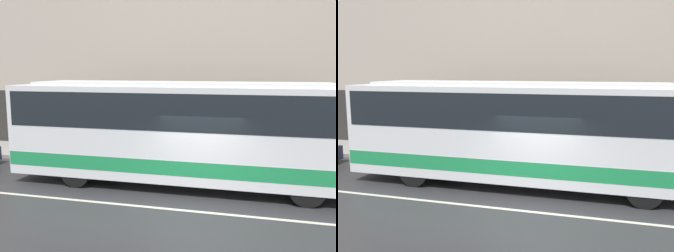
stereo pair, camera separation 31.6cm
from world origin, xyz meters
The scene contains 5 objects.
ground_plane centered at (0.00, 0.00, 0.00)m, with size 60.00×60.00×0.00m, color #2D2D30.
sidewalk centered at (0.00, 5.41, 0.08)m, with size 60.00×2.82×0.16m.
building_facade centered at (0.00, 6.97, 6.63)m, with size 60.00×0.35×13.69m.
lane_stripe centered at (0.00, 0.00, 0.00)m, with size 54.00×0.14×0.01m.
transit_bus centered at (-0.98, 2.28, 1.94)m, with size 11.23×2.54×3.45m.
Camera 1 is at (1.78, -9.65, 3.86)m, focal length 40.00 mm.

